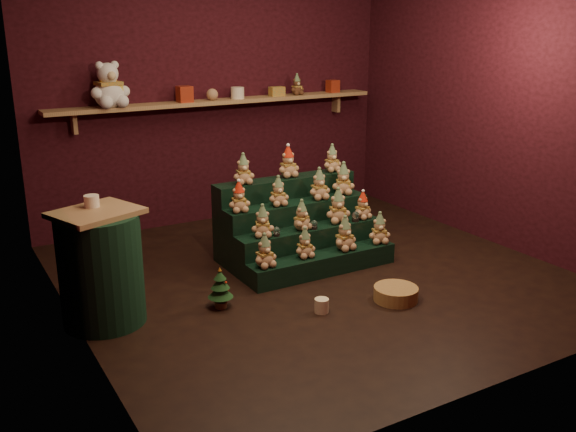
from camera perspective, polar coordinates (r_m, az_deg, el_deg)
ground at (r=5.56m, az=2.49°, el=-5.34°), size 4.00×4.00×0.00m
back_wall at (r=6.99m, az=-6.60°, el=11.05°), size 4.00×0.10×2.80m
front_wall at (r=3.67m, az=20.32°, el=4.68°), size 4.00×0.10×2.80m
left_wall at (r=4.44m, az=-20.31°, el=6.69°), size 0.10×4.00×2.80m
right_wall at (r=6.53m, az=18.25°, el=9.90°), size 0.10×4.00×2.80m
back_shelf at (r=6.85m, az=-5.96°, el=10.05°), size 3.60×0.26×0.24m
riser_tier_front at (r=5.59m, az=3.14°, el=-4.24°), size 1.40×0.22×0.18m
riser_tier_midfront at (r=5.73m, az=1.95°, el=-2.72°), size 1.40×0.22×0.36m
riser_tier_midback at (r=5.88m, az=0.83°, el=-1.27°), size 1.40×0.22×0.54m
riser_tier_back at (r=6.04m, az=-0.24°, el=0.11°), size 1.40×0.22×0.72m
teddy_0 at (r=5.23m, az=-2.09°, el=-3.11°), size 0.21×0.20×0.28m
teddy_1 at (r=5.44m, az=1.51°, el=-2.41°), size 0.19×0.17×0.25m
teddy_2 at (r=5.63m, az=5.07°, el=-1.55°), size 0.23×0.22×0.30m
teddy_3 at (r=5.84m, az=8.13°, el=-1.06°), size 0.25×0.24×0.28m
teddy_4 at (r=5.40m, az=-2.28°, el=-0.45°), size 0.25×0.23×0.27m
teddy_5 at (r=5.57m, az=1.22°, el=0.06°), size 0.24×0.24×0.26m
teddy_6 at (r=5.78m, az=4.46°, el=0.91°), size 0.27×0.26×0.31m
teddy_7 at (r=5.93m, az=6.65°, el=0.95°), size 0.21×0.20×0.25m
teddy_8 at (r=5.49m, az=-4.38°, el=1.71°), size 0.22×0.20×0.26m
teddy_9 at (r=5.66m, az=-0.87°, el=2.22°), size 0.20×0.18×0.26m
teddy_10 at (r=5.87m, az=2.78°, el=2.86°), size 0.22×0.20×0.28m
teddy_11 at (r=6.05m, az=4.93°, el=3.32°), size 0.27×0.26×0.30m
teddy_12 at (r=5.70m, az=-3.99°, el=4.18°), size 0.22×0.20×0.27m
teddy_13 at (r=5.94m, az=0.01°, el=4.85°), size 0.21×0.19×0.28m
teddy_14 at (r=6.18m, az=3.92°, el=5.14°), size 0.19×0.17×0.26m
snow_globe_a at (r=5.43m, az=-1.02°, el=-1.38°), size 0.06×0.06×0.08m
snow_globe_b at (r=5.62m, az=2.34°, el=-0.77°), size 0.06×0.06×0.08m
snow_globe_c at (r=5.86m, az=6.02°, el=-0.02°), size 0.07×0.07×0.10m
side_table at (r=4.78m, az=-16.29°, el=-4.46°), size 0.68×0.63×0.85m
table_ornament at (r=4.73m, az=-17.06°, el=1.28°), size 0.11×0.11×0.08m
mini_christmas_tree at (r=4.94m, az=-6.04°, el=-6.38°), size 0.19×0.19×0.33m
mug_left at (r=4.89m, az=3.01°, el=-7.95°), size 0.11×0.11×0.11m
mug_right at (r=5.21m, az=9.69°, el=-6.61°), size 0.10×0.10×0.10m
wicker_basket at (r=5.15m, az=9.56°, el=-6.83°), size 0.45×0.45×0.11m
white_bear at (r=6.39m, az=-15.71°, el=11.69°), size 0.43×0.39×0.54m
brown_bear at (r=7.22m, az=0.80°, el=11.60°), size 0.16×0.14×0.22m
gift_tin_red_a at (r=6.65m, az=-9.18°, el=10.65°), size 0.14×0.14×0.16m
gift_tin_cream at (r=6.89m, az=-4.51°, el=10.86°), size 0.14×0.14×0.12m
gift_tin_red_b at (r=7.49m, az=4.00°, el=11.44°), size 0.12×0.12×0.14m
shelf_plush_ball at (r=6.77m, az=-6.75°, el=10.68°), size 0.12×0.12×0.12m
scarf_gift_box at (r=7.11m, az=-1.00°, el=11.01°), size 0.16×0.10×0.10m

